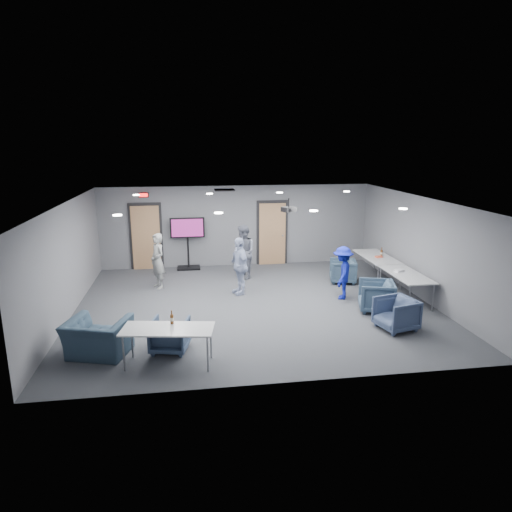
{
  "coord_description": "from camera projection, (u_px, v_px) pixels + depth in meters",
  "views": [
    {
      "loc": [
        -1.62,
        -11.04,
        4.08
      ],
      "look_at": [
        0.1,
        0.38,
        1.2
      ],
      "focal_mm": 32.0,
      "sensor_mm": 36.0,
      "label": 1
    }
  ],
  "objects": [
    {
      "name": "floor",
      "position": [
        254.0,
        304.0,
        11.82
      ],
      "size": [
        9.0,
        9.0,
        0.0
      ],
      "primitive_type": "plane",
      "color": "#36393E",
      "rests_on": "ground"
    },
    {
      "name": "wall_right",
      "position": [
        421.0,
        248.0,
        12.14
      ],
      "size": [
        0.02,
        8.0,
        2.7
      ],
      "primitive_type": "cube",
      "color": "slate",
      "rests_on": "floor"
    },
    {
      "name": "door_left",
      "position": [
        146.0,
        237.0,
        14.92
      ],
      "size": [
        1.06,
        0.17,
        2.24
      ],
      "color": "black",
      "rests_on": "wall_back"
    },
    {
      "name": "bottle_right",
      "position": [
        381.0,
        253.0,
        13.78
      ],
      "size": [
        0.07,
        0.07,
        0.28
      ],
      "color": "#5F3210",
      "rests_on": "table_right_a"
    },
    {
      "name": "table_right_b",
      "position": [
        406.0,
        275.0,
        11.98
      ],
      "size": [
        0.79,
        1.89,
        0.73
      ],
      "rotation": [
        0.0,
        0.0,
        1.57
      ],
      "color": "silver",
      "rests_on": "floor"
    },
    {
      "name": "exit_sign",
      "position": [
        144.0,
        195.0,
        14.56
      ],
      "size": [
        0.32,
        0.08,
        0.16
      ],
      "color": "black",
      "rests_on": "wall_back"
    },
    {
      "name": "bottle_front",
      "position": [
        172.0,
        319.0,
        8.65
      ],
      "size": [
        0.07,
        0.07,
        0.27
      ],
      "color": "#5F3210",
      "rests_on": "table_front_left"
    },
    {
      "name": "ceiling",
      "position": [
        254.0,
        200.0,
        11.16
      ],
      "size": [
        9.0,
        9.0,
        0.0
      ],
      "primitive_type": "plane",
      "rotation": [
        3.14,
        0.0,
        0.0
      ],
      "color": "silver",
      "rests_on": "wall_back"
    },
    {
      "name": "person_b",
      "position": [
        244.0,
        252.0,
        13.91
      ],
      "size": [
        0.87,
        0.97,
        1.66
      ],
      "primitive_type": "imported",
      "rotation": [
        0.0,
        0.0,
        -1.21
      ],
      "color": "slate",
      "rests_on": "floor"
    },
    {
      "name": "snack_box",
      "position": [
        379.0,
        257.0,
        13.66
      ],
      "size": [
        0.22,
        0.17,
        0.04
      ],
      "primitive_type": "cube",
      "rotation": [
        0.0,
        0.0,
        0.18
      ],
      "color": "#DC5337",
      "rests_on": "table_right_a"
    },
    {
      "name": "chair_right_b",
      "position": [
        376.0,
        296.0,
        11.3
      ],
      "size": [
        1.04,
        1.02,
        0.76
      ],
      "primitive_type": "imported",
      "rotation": [
        0.0,
        0.0,
        -1.86
      ],
      "color": "#384C61",
      "rests_on": "floor"
    },
    {
      "name": "chair_front_b",
      "position": [
        98.0,
        338.0,
        8.92
      ],
      "size": [
        1.37,
        1.28,
        0.74
      ],
      "primitive_type": "imported",
      "rotation": [
        0.0,
        0.0,
        2.85
      ],
      "color": "#334658",
      "rests_on": "floor"
    },
    {
      "name": "wall_back",
      "position": [
        237.0,
        226.0,
        15.33
      ],
      "size": [
        9.0,
        0.02,
        2.7
      ],
      "primitive_type": "cube",
      "color": "slate",
      "rests_on": "floor"
    },
    {
      "name": "wall_left",
      "position": [
        67.0,
        261.0,
        10.84
      ],
      "size": [
        0.02,
        8.0,
        2.7
      ],
      "primitive_type": "cube",
      "color": "slate",
      "rests_on": "floor"
    },
    {
      "name": "chair_front_a",
      "position": [
        170.0,
        335.0,
        9.13
      ],
      "size": [
        0.86,
        0.87,
        0.67
      ],
      "primitive_type": "imported",
      "rotation": [
        0.0,
        0.0,
        2.92
      ],
      "color": "#3C4D69",
      "rests_on": "floor"
    },
    {
      "name": "table_right_a",
      "position": [
        377.0,
        258.0,
        13.8
      ],
      "size": [
        0.82,
        1.98,
        0.73
      ],
      "rotation": [
        0.0,
        0.0,
        1.57
      ],
      "color": "silver",
      "rests_on": "floor"
    },
    {
      "name": "chair_right_a",
      "position": [
        343.0,
        271.0,
        13.62
      ],
      "size": [
        0.92,
        0.91,
        0.69
      ],
      "primitive_type": "imported",
      "rotation": [
        0.0,
        0.0,
        -1.82
      ],
      "color": "#324557",
      "rests_on": "floor"
    },
    {
      "name": "table_front_left",
      "position": [
        168.0,
        331.0,
        8.47
      ],
      "size": [
        1.79,
        0.97,
        0.73
      ],
      "rotation": [
        0.0,
        0.0,
        -0.16
      ],
      "color": "silver",
      "rests_on": "floor"
    },
    {
      "name": "chair_right_c",
      "position": [
        396.0,
        314.0,
        10.17
      ],
      "size": [
        0.96,
        0.94,
        0.73
      ],
      "primitive_type": "imported",
      "rotation": [
        0.0,
        0.0,
        -1.33
      ],
      "color": "#3E4C6B",
      "rests_on": "floor"
    },
    {
      "name": "person_a",
      "position": [
        158.0,
        261.0,
        13.0
      ],
      "size": [
        0.61,
        0.69,
        1.59
      ],
      "primitive_type": "imported",
      "rotation": [
        0.0,
        0.0,
        -1.08
      ],
      "color": "#939693",
      "rests_on": "floor"
    },
    {
      "name": "tv_stand",
      "position": [
        188.0,
        240.0,
        14.93
      ],
      "size": [
        1.12,
        0.53,
        1.71
      ],
      "color": "black",
      "rests_on": "floor"
    },
    {
      "name": "person_d",
      "position": [
        342.0,
        273.0,
        12.12
      ],
      "size": [
        0.87,
        1.06,
        1.42
      ],
      "primitive_type": "imported",
      "rotation": [
        0.0,
        0.0,
        -2.01
      ],
      "color": "navy",
      "rests_on": "floor"
    },
    {
      "name": "person_c",
      "position": [
        239.0,
        266.0,
        12.5
      ],
      "size": [
        0.65,
        1.01,
        1.59
      ],
      "primitive_type": "imported",
      "rotation": [
        0.0,
        0.0,
        -1.26
      ],
      "color": "#A7B3D6",
      "rests_on": "floor"
    },
    {
      "name": "wrapper",
      "position": [
        399.0,
        271.0,
        12.17
      ],
      "size": [
        0.29,
        0.25,
        0.05
      ],
      "primitive_type": "cube",
      "rotation": [
        0.0,
        0.0,
        0.41
      ],
      "color": "silver",
      "rests_on": "table_right_b"
    },
    {
      "name": "projector",
      "position": [
        289.0,
        209.0,
        11.78
      ],
      "size": [
        0.4,
        0.38,
        0.35
      ],
      "rotation": [
        0.0,
        0.0,
        0.43
      ],
      "color": "black",
      "rests_on": "ceiling"
    },
    {
      "name": "downlights",
      "position": [
        254.0,
        201.0,
        11.17
      ],
      "size": [
        6.18,
        3.78,
        0.02
      ],
      "color": "white",
      "rests_on": "ceiling"
    },
    {
      "name": "wall_front",
      "position": [
        289.0,
        310.0,
        7.65
      ],
      "size": [
        9.0,
        0.02,
        2.7
      ],
      "primitive_type": "cube",
      "color": "slate",
      "rests_on": "floor"
    },
    {
      "name": "door_right",
      "position": [
        272.0,
        233.0,
        15.52
      ],
      "size": [
        1.06,
        0.17,
        2.24
      ],
      "color": "black",
      "rests_on": "wall_back"
    },
    {
      "name": "hvac_diffuser",
      "position": [
        224.0,
        190.0,
        13.78
      ],
      "size": [
        0.6,
        0.6,
        0.03
      ],
      "primitive_type": "cube",
      "color": "black",
      "rests_on": "ceiling"
    }
  ]
}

